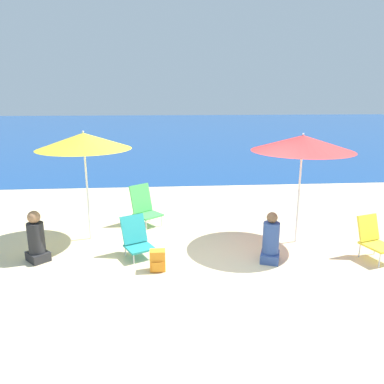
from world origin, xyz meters
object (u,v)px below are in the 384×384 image
Objects in this scene: beach_chair_green at (144,206)px; person_seated_near at (36,240)px; beach_chair_yellow at (374,238)px; person_seated_far at (271,241)px; beach_umbrella_red at (303,143)px; backpack_orange at (158,261)px; beach_chair_teal at (136,238)px; beach_umbrella_yellow at (84,141)px.

beach_chair_green is 0.97× the size of person_seated_near.
beach_chair_yellow is 4.63m from beach_chair_green.
person_seated_far is (4.06, -0.36, -0.02)m from person_seated_near.
beach_chair_green is at bearing 157.24° from person_seated_far.
beach_umbrella_red is 6.07× the size of backpack_orange.
beach_umbrella_red is at bearing -60.66° from beach_chair_green.
beach_chair_green is 2.50m from person_seated_near.
beach_umbrella_red is 3.53m from beach_chair_teal.
beach_umbrella_red is 2.38× the size of person_seated_far.
person_seated_far is (3.33, -1.33, -1.60)m from beach_umbrella_yellow.
beach_umbrella_yellow reaches higher than person_seated_far.
beach_umbrella_yellow reaches higher than person_seated_near.
beach_chair_green is (-4.12, 2.12, 0.04)m from beach_chair_yellow.
beach_umbrella_yellow reaches higher than beach_umbrella_red.
beach_chair_teal is at bearing 121.17° from backpack_orange.
beach_umbrella_yellow is 2.03m from beach_chair_green.
beach_chair_green is 3.10m from person_seated_far.
beach_chair_teal is at bearing -172.67° from beach_umbrella_red.
beach_umbrella_red is (4.09, -0.49, -0.02)m from beach_umbrella_yellow.
beach_umbrella_red is 2.34× the size of person_seated_near.
person_seated_far reaches higher than beach_chair_teal.
beach_umbrella_red is at bearing -6.84° from beach_umbrella_yellow.
person_seated_near is at bearing -174.23° from beach_umbrella_red.
person_seated_near is at bearing 165.42° from backpack_orange.
backpack_orange is (2.10, -0.55, -0.22)m from person_seated_near.
beach_umbrella_red reaches higher than backpack_orange.
beach_chair_green is at bearing 1.99° from person_seated_near.
backpack_orange is at bearing -85.25° from beach_chair_teal.
beach_umbrella_yellow is 2.73m from backpack_orange.
person_seated_near is at bearing -164.94° from person_seated_far.
beach_chair_green is (1.06, 0.77, -1.55)m from beach_umbrella_yellow.
person_seated_near is (-0.73, -0.98, -1.58)m from beach_umbrella_yellow.
beach_chair_yellow is at bearing -14.56° from beach_umbrella_yellow.
beach_umbrella_yellow is 6.14× the size of backpack_orange.
person_seated_far is at bearing -80.89° from beach_chair_green.
beach_chair_teal is 0.78× the size of person_seated_near.
beach_chair_yellow is at bearing -45.88° from person_seated_near.
beach_umbrella_yellow is at bearing 111.56° from beach_chair_teal.
person_seated_far is at bearing -132.11° from beach_umbrella_red.
beach_umbrella_yellow is at bearing 178.02° from beach_chair_green.
beach_chair_yellow is at bearing -65.24° from beach_chair_green.
beach_chair_green is at bearing 157.40° from beach_umbrella_red.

